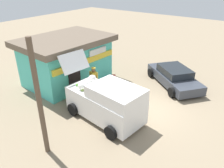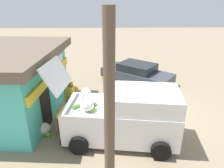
% 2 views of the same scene
% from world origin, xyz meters
% --- Properties ---
extents(ground_plane, '(60.00, 60.00, 0.00)m').
position_xyz_m(ground_plane, '(0.00, 0.00, 0.00)').
color(ground_plane, gray).
extents(storefront_bar, '(6.10, 4.63, 3.08)m').
position_xyz_m(storefront_bar, '(-0.11, 6.17, 1.59)').
color(storefront_bar, '#4CC6B7').
rests_on(storefront_bar, ground_plane).
extents(delivery_van, '(2.65, 4.82, 2.98)m').
position_xyz_m(delivery_van, '(-2.10, 1.32, 1.02)').
color(delivery_van, white).
rests_on(delivery_van, ground_plane).
extents(parked_sedan, '(4.22, 4.64, 1.23)m').
position_xyz_m(parked_sedan, '(3.69, 0.03, 0.58)').
color(parked_sedan, '#383D47').
rests_on(parked_sedan, ground_plane).
extents(vendor_standing, '(0.40, 0.56, 1.77)m').
position_xyz_m(vendor_standing, '(-0.47, 3.52, 1.02)').
color(vendor_standing, '#726047').
rests_on(vendor_standing, ground_plane).
extents(customer_bending, '(0.68, 0.68, 1.39)m').
position_xyz_m(customer_bending, '(-1.85, 3.67, 0.83)').
color(customer_bending, '#726047').
rests_on(customer_bending, ground_plane).
extents(unloaded_banana_pile, '(0.73, 0.83, 0.45)m').
position_xyz_m(unloaded_banana_pile, '(-1.67, 4.53, 0.21)').
color(unloaded_banana_pile, silver).
rests_on(unloaded_banana_pile, ground_plane).
extents(paint_bucket, '(0.26, 0.26, 0.41)m').
position_xyz_m(paint_bucket, '(1.84, 3.67, 0.20)').
color(paint_bucket, '#BF3F33').
rests_on(paint_bucket, ground_plane).
extents(utility_pole, '(0.20, 0.20, 4.91)m').
position_xyz_m(utility_pole, '(-5.45, 1.92, 2.46)').
color(utility_pole, brown).
rests_on(utility_pole, ground_plane).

